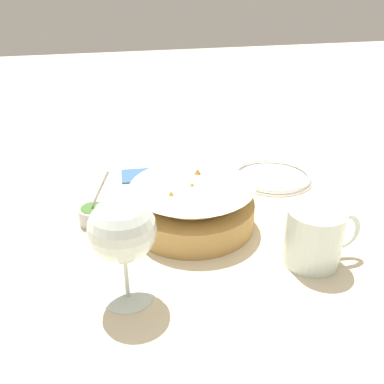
{
  "coord_description": "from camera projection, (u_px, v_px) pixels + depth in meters",
  "views": [
    {
      "loc": [
        -0.14,
        -0.66,
        0.43
      ],
      "look_at": [
        0.03,
        0.02,
        0.07
      ],
      "focal_mm": 40.0,
      "sensor_mm": 36.0,
      "label": 1
    }
  ],
  "objects": [
    {
      "name": "side_plate",
      "position": [
        272.0,
        176.0,
        1.0
      ],
      "size": [
        0.18,
        0.18,
        0.01
      ],
      "color": "white",
      "rests_on": "ground_plane"
    },
    {
      "name": "food_basket",
      "position": [
        192.0,
        207.0,
        0.8
      ],
      "size": [
        0.23,
        0.23,
        0.09
      ],
      "color": "#B2894C",
      "rests_on": "ground_plane"
    },
    {
      "name": "sauce_cup",
      "position": [
        94.0,
        214.0,
        0.82
      ],
      "size": [
        0.07,
        0.06,
        0.11
      ],
      "color": "#B7B7BC",
      "rests_on": "ground_plane"
    },
    {
      "name": "napkin",
      "position": [
        147.0,
        174.0,
        1.01
      ],
      "size": [
        0.13,
        0.08,
        0.01
      ],
      "color": "#38608E",
      "rests_on": "ground_plane"
    },
    {
      "name": "beer_mug",
      "position": [
        314.0,
        238.0,
        0.7
      ],
      "size": [
        0.13,
        0.09,
        0.1
      ],
      "color": "silver",
      "rests_on": "ground_plane"
    },
    {
      "name": "ground_plane",
      "position": [
        179.0,
        231.0,
        0.8
      ],
      "size": [
        4.0,
        4.0,
        0.0
      ],
      "primitive_type": "plane",
      "color": "beige"
    },
    {
      "name": "wine_glass",
      "position": [
        122.0,
        232.0,
        0.59
      ],
      "size": [
        0.1,
        0.1,
        0.17
      ],
      "color": "silver",
      "rests_on": "ground_plane"
    }
  ]
}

